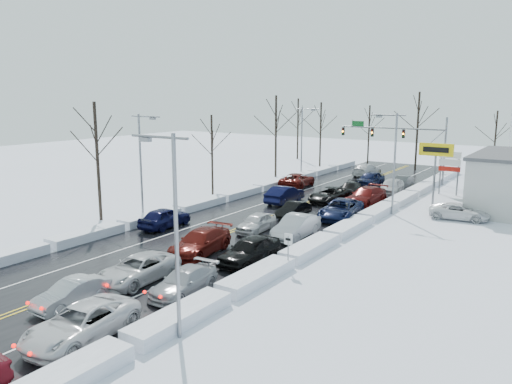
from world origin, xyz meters
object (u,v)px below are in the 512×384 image
Objects in this scene: traffic_signal_mast at (403,137)px; tires_plus_sign at (436,154)px; oncoming_car_0 at (285,203)px; flagpole at (511,136)px.

traffic_signal_mast is 2.21× the size of tires_plus_sign.
flagpole is at bearing -130.57° from oncoming_car_0.
traffic_signal_mast is 20.76m from oncoming_car_0.
traffic_signal_mast is 2.54× the size of oncoming_car_0.
tires_plus_sign is 0.60× the size of flagpole.
tires_plus_sign is 1.15× the size of oncoming_car_0.
oncoming_car_0 is (-17.11, -21.29, -5.93)m from flagpole.
traffic_signal_mast reaches higher than oncoming_car_0.
flagpole is (4.67, 14.01, 0.93)m from tires_plus_sign.
tires_plus_sign is 15.26m from oncoming_car_0.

